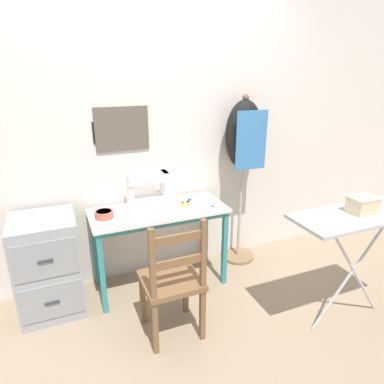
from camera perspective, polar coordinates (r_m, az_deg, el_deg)
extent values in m
plane|color=gray|center=(2.99, -3.69, -17.36)|extent=(14.00, 14.00, 0.00)
cube|color=silver|center=(2.95, -7.72, 9.32)|extent=(10.00, 0.05, 2.55)
cube|color=brown|center=(2.86, -11.60, 10.26)|extent=(0.44, 0.02, 0.35)
cube|color=black|center=(2.85, -14.53, 9.62)|extent=(0.17, 0.01, 0.17)
cube|color=silver|center=(2.83, -5.58, -3.12)|extent=(1.12, 0.48, 0.02)
cube|color=teal|center=(2.67, -4.29, -5.31)|extent=(1.04, 0.03, 0.04)
cube|color=teal|center=(2.74, -14.74, -13.12)|extent=(0.04, 0.04, 0.69)
cube|color=teal|center=(3.00, 5.43, -9.33)|extent=(0.04, 0.04, 0.69)
cube|color=teal|center=(3.08, -15.85, -9.26)|extent=(0.04, 0.04, 0.69)
cube|color=teal|center=(3.32, 2.22, -6.25)|extent=(0.04, 0.04, 0.69)
cube|color=white|center=(2.89, -6.77, -1.62)|extent=(0.38, 0.18, 0.08)
cube|color=white|center=(2.88, -4.09, 1.48)|extent=(0.09, 0.15, 0.21)
cube|color=white|center=(2.81, -7.38, 2.42)|extent=(0.34, 0.14, 0.07)
cube|color=white|center=(2.81, -10.24, 0.00)|extent=(0.04, 0.10, 0.14)
cylinder|color=#B22D2D|center=(2.89, -3.09, 1.60)|extent=(0.02, 0.06, 0.06)
cylinder|color=#99999E|center=(2.84, -4.15, 3.72)|extent=(0.01, 0.01, 0.02)
cylinder|color=#B25647|center=(2.74, -14.44, -3.64)|extent=(0.15, 0.15, 0.06)
cylinder|color=brown|center=(2.73, -14.48, -3.16)|extent=(0.12, 0.12, 0.01)
cube|color=silver|center=(2.88, 4.82, -2.41)|extent=(0.10, 0.06, 0.00)
cube|color=silver|center=(2.86, 4.79, -2.52)|extent=(0.09, 0.08, 0.00)
torus|color=#2870B7|center=(2.88, 3.43, -2.39)|extent=(0.03, 0.03, 0.01)
torus|color=#2870B7|center=(2.88, 3.44, -2.35)|extent=(0.03, 0.03, 0.01)
cylinder|color=yellow|center=(2.85, -1.56, -2.15)|extent=(0.03, 0.03, 0.04)
cylinder|color=beige|center=(2.85, -1.56, -1.79)|extent=(0.03, 0.03, 0.00)
cylinder|color=beige|center=(2.86, -1.56, -2.50)|extent=(0.03, 0.03, 0.00)
cylinder|color=yellow|center=(2.88, -0.72, -1.95)|extent=(0.03, 0.03, 0.04)
cylinder|color=beige|center=(2.87, -0.73, -1.63)|extent=(0.04, 0.04, 0.00)
cylinder|color=beige|center=(2.89, -0.72, -2.28)|extent=(0.04, 0.04, 0.00)
cylinder|color=#2875C1|center=(2.99, -0.39, -1.16)|extent=(0.04, 0.04, 0.03)
cylinder|color=beige|center=(2.99, -0.39, -0.90)|extent=(0.04, 0.04, 0.00)
cylinder|color=beige|center=(3.00, -0.38, -1.42)|extent=(0.04, 0.04, 0.00)
cube|color=brown|center=(2.45, -3.53, -14.51)|extent=(0.40, 0.38, 0.04)
cube|color=brown|center=(2.67, -8.22, -17.31)|extent=(0.04, 0.04, 0.40)
cube|color=brown|center=(2.75, -1.08, -15.83)|extent=(0.04, 0.04, 0.40)
cube|color=brown|center=(2.43, -6.16, -21.62)|extent=(0.04, 0.04, 0.40)
cube|color=brown|center=(2.52, 1.74, -19.76)|extent=(0.04, 0.04, 0.40)
cube|color=brown|center=(2.14, -6.64, -11.91)|extent=(0.04, 0.04, 0.48)
cube|color=brown|center=(2.24, 1.87, -10.23)|extent=(0.04, 0.04, 0.48)
cube|color=brown|center=(2.11, -2.33, -7.73)|extent=(0.34, 0.02, 0.06)
cube|color=brown|center=(2.20, -2.26, -11.62)|extent=(0.34, 0.02, 0.06)
cube|color=#93999E|center=(2.89, -22.84, -11.18)|extent=(0.46, 0.46, 0.78)
cube|color=gray|center=(2.61, -23.27, -10.45)|extent=(0.43, 0.01, 0.28)
cube|color=#333338|center=(2.60, -23.27, -10.56)|extent=(0.10, 0.01, 0.02)
cube|color=gray|center=(2.79, -22.28, -16.59)|extent=(0.43, 0.01, 0.28)
cube|color=#333338|center=(2.78, -22.28, -16.71)|extent=(0.10, 0.01, 0.02)
cylinder|color=#846647|center=(3.57, 7.60, -10.49)|extent=(0.32, 0.32, 0.03)
cylinder|color=#ADA89E|center=(3.34, 8.00, -2.77)|extent=(0.03, 0.03, 1.01)
ellipsoid|color=black|center=(3.13, 8.63, 9.44)|extent=(0.35, 0.25, 0.61)
sphere|color=brown|center=(3.09, 8.94, 15.30)|extent=(0.06, 0.06, 0.06)
cube|color=teal|center=(3.03, 9.88, 8.43)|extent=(0.30, 0.01, 0.51)
cube|color=#ADB2B7|center=(2.61, 26.69, -3.30)|extent=(1.04, 0.38, 0.02)
cylinder|color=#B7B7BC|center=(2.80, 25.28, -11.66)|extent=(0.64, 0.02, 0.87)
cylinder|color=#B7B7BC|center=(2.80, 25.28, -11.66)|extent=(0.64, 0.02, 0.87)
cube|color=beige|center=(2.58, 26.53, -2.01)|extent=(0.18, 0.13, 0.11)
cube|color=beige|center=(2.56, 26.73, -0.82)|extent=(0.19, 0.14, 0.01)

